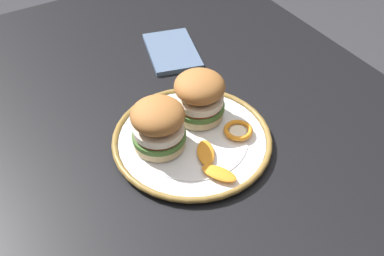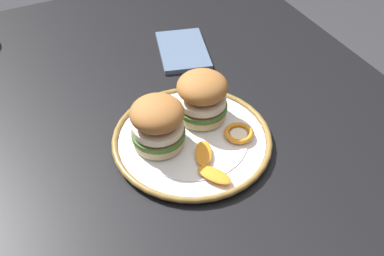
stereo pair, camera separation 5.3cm
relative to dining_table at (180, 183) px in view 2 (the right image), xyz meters
The scene contains 8 objects.
dining_table is the anchor object (origin of this frame).
dinner_plate 0.10m from the dining_table, 120.35° to the left, with size 0.32×0.32×0.02m.
sandwich_half_left 0.16m from the dining_table, 144.48° to the right, with size 0.13×0.13×0.10m.
sandwich_half_right 0.19m from the dining_table, 129.72° to the left, with size 0.11×0.11×0.10m.
orange_peel_curled 0.16m from the dining_table, 83.19° to the left, with size 0.08×0.08×0.01m.
orange_peel_strip_long 0.14m from the dining_table, 18.08° to the left, with size 0.07×0.06×0.01m.
orange_peel_strip_short 0.11m from the dining_table, 47.89° to the left, with size 0.07×0.06×0.01m.
folded_napkin 0.37m from the dining_table, 153.70° to the left, with size 0.17×0.12×0.01m, color slate.
Camera 2 is at (0.54, -0.24, 1.39)m, focal length 41.67 mm.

